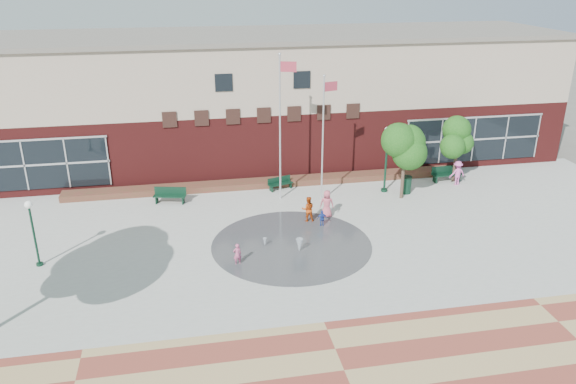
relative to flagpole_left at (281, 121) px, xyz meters
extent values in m
plane|color=#666056|center=(-0.55, -9.25, -5.02)|extent=(120.00, 120.00, 0.00)
cube|color=#A8A8A0|center=(-0.55, -5.25, -5.01)|extent=(46.00, 18.00, 0.01)
cube|color=brown|center=(-0.55, -16.25, -5.01)|extent=(46.00, 6.00, 0.01)
cylinder|color=#383A3D|center=(-0.55, -6.25, -5.01)|extent=(8.40, 8.40, 0.01)
cube|color=#5A1918|center=(-0.55, 8.25, -2.77)|extent=(44.00, 10.00, 4.50)
cube|color=tan|center=(-0.55, 8.25, 1.73)|extent=(44.00, 10.00, 4.50)
cube|color=slate|center=(-0.55, 8.25, 4.03)|extent=(44.40, 10.40, 0.30)
cube|color=black|center=(-15.55, 3.23, -2.90)|extent=(10.00, 0.12, 3.19)
cube|color=black|center=(14.45, 3.23, -2.90)|extent=(10.00, 0.12, 3.19)
cube|color=black|center=(-3.05, 3.23, 1.78)|extent=(1.10, 0.10, 1.10)
cube|color=black|center=(1.95, 3.23, 1.78)|extent=(1.10, 0.10, 1.10)
cube|color=maroon|center=(-0.55, 2.35, -5.02)|extent=(26.00, 1.20, 0.40)
cylinder|color=silver|center=(-0.05, 0.01, -0.58)|extent=(0.11, 0.11, 8.87)
sphere|color=silver|center=(-0.05, 0.01, 3.91)|extent=(0.17, 0.17, 0.17)
cube|color=#AB3143|center=(0.42, -0.13, 3.20)|extent=(0.94, 0.30, 0.60)
cylinder|color=silver|center=(2.39, -0.82, -1.16)|extent=(0.10, 0.10, 7.71)
sphere|color=silver|center=(2.39, -0.82, 2.74)|extent=(0.16, 0.16, 0.16)
cube|color=#AB3143|center=(2.81, -0.70, 2.10)|extent=(0.86, 0.26, 0.54)
cylinder|color=#0F3221|center=(-13.07, -6.10, -3.48)|extent=(0.11, 0.11, 3.08)
cylinder|color=#0F3221|center=(-13.07, -6.10, -4.95)|extent=(0.33, 0.33, 0.15)
sphere|color=white|center=(-13.07, -6.10, -1.77)|extent=(0.36, 0.36, 0.36)
cylinder|color=#0F3221|center=(6.76, -0.05, -3.07)|extent=(0.14, 0.14, 3.90)
cylinder|color=#0F3221|center=(6.76, -0.05, -4.93)|extent=(0.41, 0.41, 0.18)
sphere|color=white|center=(6.76, -0.05, -0.92)|extent=(0.46, 0.46, 0.46)
cube|color=#0F3221|center=(-6.84, 0.56, -4.53)|extent=(2.04, 1.00, 0.07)
cube|color=#0F3221|center=(-6.79, 0.79, -4.27)|extent=(1.93, 0.52, 0.49)
cube|color=#0F3221|center=(0.22, 1.51, -4.60)|extent=(1.72, 0.96, 0.06)
cube|color=#0F3221|center=(0.16, 1.70, -4.39)|extent=(1.58, 0.57, 0.41)
cube|color=#0F3221|center=(11.52, 0.87, -4.50)|extent=(2.09, 0.69, 0.07)
cube|color=#0F3221|center=(11.50, 1.12, -4.24)|extent=(2.06, 0.17, 0.51)
cylinder|color=#0F3221|center=(8.02, -0.57, -4.47)|extent=(0.65, 0.65, 1.09)
cylinder|color=black|center=(8.02, -0.57, -3.91)|extent=(0.70, 0.70, 0.07)
cylinder|color=#3F2E24|center=(7.45, -1.29, -3.53)|extent=(0.20, 0.20, 2.97)
cylinder|color=#3F2E24|center=(12.00, 0.84, -3.72)|extent=(0.22, 0.22, 2.59)
cone|color=white|center=(-0.32, -7.12, -5.02)|extent=(0.37, 0.37, 0.72)
cone|color=white|center=(-1.96, -6.16, -5.02)|extent=(0.20, 0.20, 0.45)
imported|color=#C1507A|center=(-3.54, -7.78, -4.45)|extent=(0.46, 0.35, 1.13)
imported|color=#BB420F|center=(0.92, -3.55, -4.26)|extent=(0.79, 0.64, 1.51)
imported|color=#CD576A|center=(2.12, -3.17, -4.20)|extent=(0.92, 0.73, 1.64)
imported|color=#203EA4|center=(1.56, -4.35, -4.54)|extent=(0.58, 0.27, 0.96)
imported|color=#DE5FB3|center=(11.90, 0.21, -4.19)|extent=(1.12, 0.70, 1.66)
camera|label=1|loc=(-5.59, -31.96, 8.66)|focal=35.00mm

